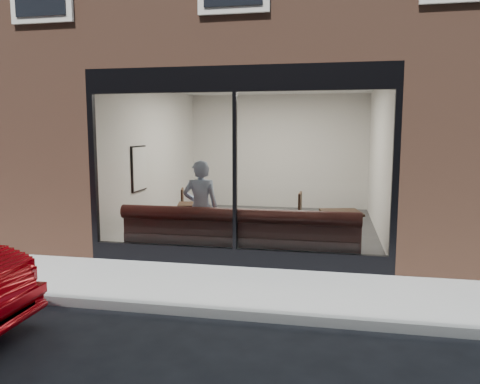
% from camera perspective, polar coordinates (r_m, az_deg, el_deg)
% --- Properties ---
extents(ground, '(120.00, 120.00, 0.00)m').
position_cam_1_polar(ground, '(5.86, -4.86, -14.63)').
color(ground, black).
rests_on(ground, ground).
extents(sidewalk_near, '(40.00, 2.00, 0.01)m').
position_cam_1_polar(sidewalk_near, '(6.76, -2.47, -11.47)').
color(sidewalk_near, gray).
rests_on(sidewalk_near, ground).
extents(kerb_near, '(40.00, 0.10, 0.12)m').
position_cam_1_polar(kerb_near, '(5.79, -5.01, -14.26)').
color(kerb_near, gray).
rests_on(kerb_near, ground).
extents(host_building_pier_left, '(2.50, 12.00, 3.20)m').
position_cam_1_polar(host_building_pier_left, '(14.23, -10.56, 5.00)').
color(host_building_pier_left, brown).
rests_on(host_building_pier_left, ground).
extents(host_building_pier_right, '(2.50, 12.00, 3.20)m').
position_cam_1_polar(host_building_pier_right, '(13.41, 20.85, 4.48)').
color(host_building_pier_right, brown).
rests_on(host_building_pier_right, ground).
extents(host_building_backfill, '(5.00, 6.00, 3.20)m').
position_cam_1_polar(host_building_backfill, '(16.29, 5.89, 5.40)').
color(host_building_backfill, brown).
rests_on(host_building_backfill, ground).
extents(cafe_floor, '(6.00, 6.00, 0.00)m').
position_cam_1_polar(cafe_floor, '(10.55, 2.69, -4.41)').
color(cafe_floor, '#2D2D30').
rests_on(cafe_floor, ground).
extents(cafe_ceiling, '(6.00, 6.00, 0.00)m').
position_cam_1_polar(cafe_ceiling, '(10.37, 2.80, 12.99)').
color(cafe_ceiling, white).
rests_on(cafe_ceiling, host_building_upper).
extents(cafe_wall_back, '(5.00, 0.00, 5.00)m').
position_cam_1_polar(cafe_wall_back, '(13.30, 4.66, 4.93)').
color(cafe_wall_back, silver).
rests_on(cafe_wall_back, ground).
extents(cafe_wall_left, '(0.00, 6.00, 6.00)m').
position_cam_1_polar(cafe_wall_left, '(10.99, -10.25, 4.27)').
color(cafe_wall_left, silver).
rests_on(cafe_wall_left, ground).
extents(cafe_wall_right, '(0.00, 6.00, 6.00)m').
position_cam_1_polar(cafe_wall_right, '(10.27, 16.65, 3.85)').
color(cafe_wall_right, silver).
rests_on(cafe_wall_right, ground).
extents(storefront_kick, '(5.00, 0.10, 0.30)m').
position_cam_1_polar(storefront_kick, '(7.70, -0.61, -7.96)').
color(storefront_kick, black).
rests_on(storefront_kick, ground).
extents(storefront_header, '(5.00, 0.10, 0.40)m').
position_cam_1_polar(storefront_header, '(7.46, -0.64, 13.65)').
color(storefront_header, black).
rests_on(storefront_header, host_building_upper).
extents(storefront_mullion, '(0.06, 0.10, 2.50)m').
position_cam_1_polar(storefront_mullion, '(7.44, -0.63, 2.48)').
color(storefront_mullion, black).
rests_on(storefront_mullion, storefront_kick).
extents(storefront_glass, '(4.80, 0.00, 4.80)m').
position_cam_1_polar(storefront_glass, '(7.42, -0.67, 2.46)').
color(storefront_glass, white).
rests_on(storefront_glass, storefront_kick).
extents(banquette, '(4.00, 0.55, 0.45)m').
position_cam_1_polar(banquette, '(8.06, -0.02, -6.70)').
color(banquette, '#331812').
rests_on(banquette, cafe_floor).
extents(person, '(0.69, 0.54, 1.69)m').
position_cam_1_polar(person, '(8.26, -4.82, -1.96)').
color(person, '#A0B5D6').
rests_on(person, cafe_floor).
extents(cafe_table_left, '(0.68, 0.68, 0.04)m').
position_cam_1_polar(cafe_table_left, '(9.36, -5.83, -1.50)').
color(cafe_table_left, black).
rests_on(cafe_table_left, cafe_floor).
extents(cafe_table_right, '(0.81, 0.81, 0.04)m').
position_cam_1_polar(cafe_table_right, '(8.61, 12.22, -2.44)').
color(cafe_table_right, black).
rests_on(cafe_table_right, cafe_floor).
extents(cafe_chair_left, '(0.54, 0.54, 0.04)m').
position_cam_1_polar(cafe_chair_left, '(10.31, -8.06, -3.52)').
color(cafe_chair_left, black).
rests_on(cafe_chair_left, cafe_floor).
extents(cafe_chair_right, '(0.48, 0.48, 0.05)m').
position_cam_1_polar(cafe_chair_right, '(9.69, 6.15, -4.20)').
color(cafe_chair_right, black).
rests_on(cafe_chair_right, cafe_floor).
extents(wall_poster, '(0.02, 0.67, 0.89)m').
position_cam_1_polar(wall_poster, '(10.04, -12.13, 2.82)').
color(wall_poster, white).
rests_on(wall_poster, cafe_wall_left).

